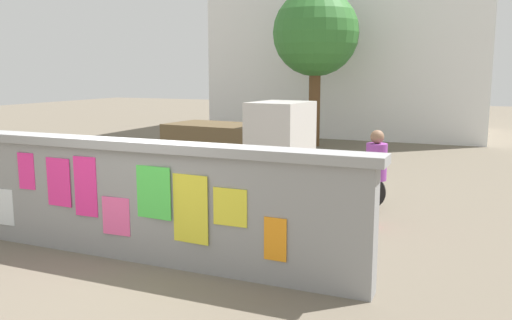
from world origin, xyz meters
The scene contains 9 objects.
ground centered at (0.00, 8.00, 0.00)m, with size 60.00×60.00×0.00m, color #6B6051.
poster_wall centered at (0.00, 0.00, 0.85)m, with size 6.38×0.42×1.64m.
auto_rickshaw_truck centered at (-1.27, 5.99, 0.90)m, with size 3.73×1.83×1.85m.
motorcycle centered at (-0.27, 1.91, 0.46)m, with size 1.90×0.56×0.87m.
bicycle_near centered at (1.68, 4.01, 0.36)m, with size 1.71×0.44×0.95m.
bicycle_far centered at (-2.53, 2.45, 0.36)m, with size 1.71×0.44×0.95m.
person_walking centered at (2.55, 2.79, 0.99)m, with size 0.40×0.40×1.62m.
tree_roadside centered at (-1.31, 11.88, 3.80)m, with size 2.90×2.90×5.29m.
building_background centered at (-1.13, 17.30, 3.96)m, with size 11.05×7.08×7.89m.
Camera 1 is at (4.14, -5.81, 2.54)m, focal length 37.43 mm.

